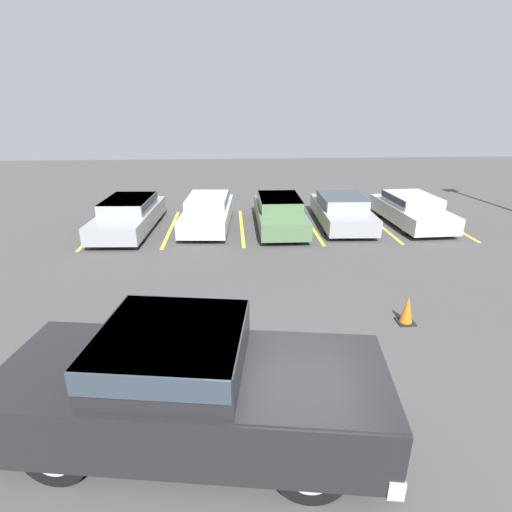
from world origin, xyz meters
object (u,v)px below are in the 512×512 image
object	(u,v)px
parked_sedan_c	(279,211)
parked_sedan_e	(412,209)
parked_sedan_b	(208,210)
parked_sedan_a	(129,214)
parked_sedan_d	(342,209)
traffic_cone	(407,311)
pickup_truck	(195,386)

from	to	relation	value
parked_sedan_c	parked_sedan_e	bearing A→B (deg)	90.99
parked_sedan_b	parked_sedan_c	distance (m)	2.83
parked_sedan_e	parked_sedan_a	bearing A→B (deg)	-91.89
parked_sedan_a	parked_sedan_d	xyz separation A→B (m)	(8.33, 0.28, -0.04)
parked_sedan_a	parked_sedan_b	bearing A→B (deg)	100.19
traffic_cone	pickup_truck	bearing A→B (deg)	-146.33
parked_sedan_b	parked_sedan_c	xyz separation A→B (m)	(2.81, -0.32, 0.01)
parked_sedan_c	parked_sedan_e	size ratio (longest dim) A/B	1.08
pickup_truck	parked_sedan_d	world-z (taller)	pickup_truck
parked_sedan_e	parked_sedan_c	bearing A→B (deg)	-91.96
parked_sedan_b	traffic_cone	world-z (taller)	parked_sedan_b
parked_sedan_b	pickup_truck	bearing A→B (deg)	5.95
parked_sedan_a	parked_sedan_c	size ratio (longest dim) A/B	1.03
parked_sedan_c	parked_sedan_d	size ratio (longest dim) A/B	1.03
parked_sedan_d	parked_sedan_e	bearing A→B (deg)	88.59
parked_sedan_a	parked_sedan_d	world-z (taller)	parked_sedan_a
traffic_cone	parked_sedan_d	bearing A→B (deg)	85.95
parked_sedan_d	parked_sedan_a	bearing A→B (deg)	-85.77
pickup_truck	traffic_cone	world-z (taller)	pickup_truck
pickup_truck	parked_sedan_b	distance (m)	10.75
parked_sedan_d	traffic_cone	xyz separation A→B (m)	(-0.54, -7.68, -0.32)
parked_sedan_b	parked_sedan_e	world-z (taller)	parked_sedan_b
parked_sedan_a	traffic_cone	bearing A→B (deg)	49.47
parked_sedan_c	pickup_truck	bearing A→B (deg)	-12.69
pickup_truck	parked_sedan_d	xyz separation A→B (m)	(4.99, 10.65, -0.28)
pickup_truck	parked_sedan_d	distance (m)	11.76
parked_sedan_b	parked_sedan_d	size ratio (longest dim) A/B	1.01
parked_sedan_a	parked_sedan_d	bearing A→B (deg)	94.96
pickup_truck	parked_sedan_a	bearing A→B (deg)	116.01
parked_sedan_a	parked_sedan_c	distance (m)	5.79
parked_sedan_a	parked_sedan_c	bearing A→B (deg)	93.61
parked_sedan_e	pickup_truck	bearing A→B (deg)	-39.06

